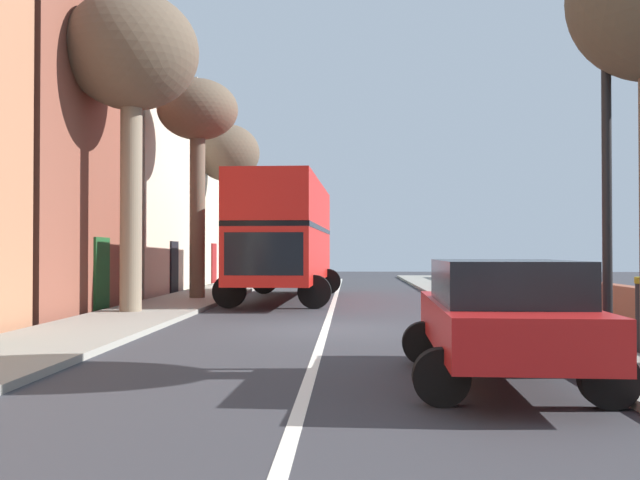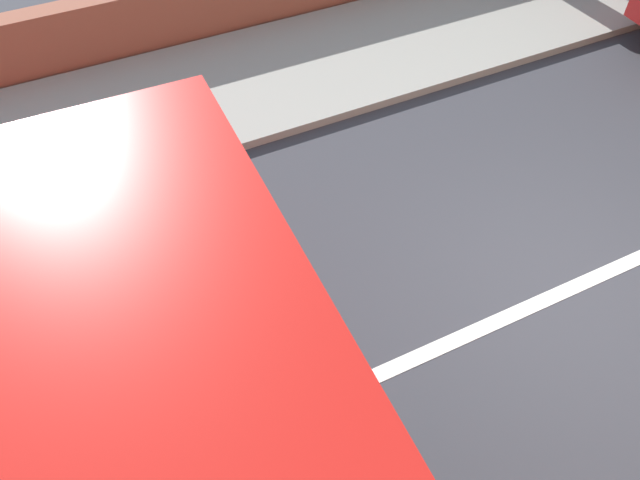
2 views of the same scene
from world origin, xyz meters
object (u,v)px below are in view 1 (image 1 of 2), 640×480
Objects in this scene: street_tree_left_4 at (132,58)px; lamppost_right at (606,108)px; parked_car_green_left_2 at (291,265)px; street_tree_left_2 at (228,156)px; street_tree_left_0 at (198,119)px; double_decker_bus at (286,233)px; parked_car_red_right_1 at (502,313)px.

street_tree_left_4 reaches higher than lamppost_right.
street_tree_left_2 reaches higher than parked_car_green_left_2.
parked_car_green_left_2 is 6.75m from street_tree_left_2.
parked_car_green_left_2 is 0.61× the size of street_tree_left_0.
parked_car_green_left_2 is 18.71m from street_tree_left_4.
double_decker_bus is 4.94m from street_tree_left_0.
street_tree_left_4 is (-0.58, -5.33, 0.60)m from street_tree_left_0.
street_tree_left_0 is 0.99× the size of street_tree_left_2.
parked_car_green_left_2 is (-5.00, 26.57, 0.06)m from parked_car_red_right_1.
street_tree_left_2 is (-2.75, -3.27, 5.22)m from parked_car_green_left_2.
street_tree_left_0 is at bearing 116.58° from parked_car_red_right_1.
street_tree_left_4 reaches higher than street_tree_left_0.
street_tree_left_4 is (-2.76, -17.55, 5.87)m from parked_car_green_left_2.
street_tree_left_4 is at bearing -90.04° from street_tree_left_2.
lamppost_right is at bearing -74.97° from parked_car_green_left_2.
parked_car_green_left_2 is at bearing 81.05° from street_tree_left_4.
parked_car_green_left_2 is at bearing 105.03° from lamppost_right.
lamppost_right reaches higher than parked_car_green_left_2.
street_tree_left_0 is at bearing -100.13° from parked_car_green_left_2.
street_tree_left_2 is (-3.55, 8.38, 3.84)m from double_decker_bus.
street_tree_left_4 is at bearing 130.72° from parked_car_red_right_1.
lamppost_right is at bearing -66.31° from double_decker_bus.
street_tree_left_0 is 0.88× the size of street_tree_left_4.
parked_car_green_left_2 is at bearing 79.87° from street_tree_left_0.
parked_car_red_right_1 is 0.61× the size of street_tree_left_2.
parked_car_red_right_1 is 1.01× the size of parked_car_green_left_2.
double_decker_bus is 15.57m from parked_car_red_right_1.
street_tree_left_0 is at bearing 83.78° from street_tree_left_4.
street_tree_left_0 is 16.08m from lamppost_right.
parked_car_red_right_1 is 13.29m from street_tree_left_4.
street_tree_left_4 is at bearing 140.90° from lamppost_right.
street_tree_left_0 is (-7.18, 14.35, 5.33)m from parked_car_red_right_1.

